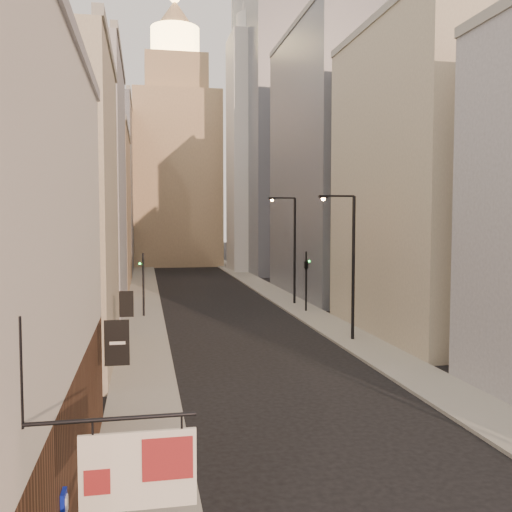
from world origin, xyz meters
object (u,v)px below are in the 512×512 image
Objects in this scene: white_tower at (257,144)px; streetlamp_mid at (350,258)px; traffic_light_left at (143,274)px; clock_tower at (176,159)px; traffic_light_right at (306,266)px; streetlamp_far at (292,244)px.

white_tower is 4.57× the size of streetlamp_mid.
streetlamp_mid is at bearing 137.76° from traffic_light_left.
clock_tower is 54.67m from traffic_light_right.
streetlamp_far is at bearing -95.99° from white_tower.
traffic_light_left and traffic_light_right have the same top height.
traffic_light_right is at bearing 85.32° from streetlamp_mid.
streetlamp_mid is (-3.93, -49.50, -13.42)m from white_tower.
white_tower reaches higher than streetlamp_far.
clock_tower reaches higher than traffic_light_left.
traffic_light_right is (13.01, -0.05, 0.45)m from traffic_light_left.
streetlamp_mid is 15.35m from streetlamp_far.
traffic_light_left is 13.02m from traffic_light_right.
traffic_light_left is (-12.57, 11.19, -1.80)m from streetlamp_mid.
traffic_light_right is (7.50, -52.37, -13.79)m from clock_tower.
white_tower is 4.36× the size of streetlamp_far.
white_tower is (11.00, -14.00, 0.97)m from clock_tower.
white_tower is 51.44m from streetlamp_mid.
streetlamp_mid reaches higher than traffic_light_left.
streetlamp_far reaches higher than traffic_light_right.
clock_tower is at bearing -96.58° from traffic_light_left.
clock_tower is 54.50m from traffic_light_left.
clock_tower reaches higher than traffic_light_right.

